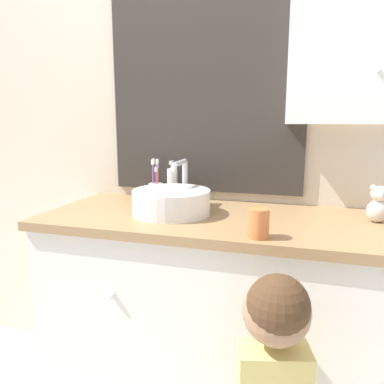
{
  "coord_description": "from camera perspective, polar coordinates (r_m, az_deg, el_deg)",
  "views": [
    {
      "loc": [
        0.32,
        -1.08,
        1.25
      ],
      "look_at": [
        -0.08,
        0.26,
        0.98
      ],
      "focal_mm": 35.0,
      "sensor_mm": 36.0,
      "label": 1
    }
  ],
  "objects": [
    {
      "name": "wall_back",
      "position": [
        1.73,
        6.8,
        11.77
      ],
      "size": [
        3.2,
        0.18,
        2.5
      ],
      "color": "beige",
      "rests_on": "ground_plane"
    },
    {
      "name": "vanity_counter",
      "position": [
        1.64,
        3.31,
        -18.64
      ],
      "size": [
        1.36,
        0.59,
        0.88
      ],
      "color": "silver",
      "rests_on": "ground_plane"
    },
    {
      "name": "sink_basin",
      "position": [
        1.5,
        -3.05,
        -1.35
      ],
      "size": [
        0.31,
        0.36,
        0.2
      ],
      "color": "white",
      "rests_on": "vanity_counter"
    },
    {
      "name": "toothbrush_holder",
      "position": [
        1.77,
        -5.53,
        0.46
      ],
      "size": [
        0.07,
        0.07,
        0.19
      ],
      "color": "silver",
      "rests_on": "vanity_counter"
    },
    {
      "name": "soap_dispenser",
      "position": [
        1.74,
        -3.01,
        1.22
      ],
      "size": [
        0.05,
        0.05,
        0.19
      ],
      "color": "white",
      "rests_on": "vanity_counter"
    },
    {
      "name": "teddy_bear",
      "position": [
        1.53,
        26.48,
        -1.75
      ],
      "size": [
        0.08,
        0.06,
        0.14
      ],
      "color": "beige",
      "rests_on": "vanity_counter"
    },
    {
      "name": "drinking_cup",
      "position": [
        1.21,
        10.09,
        -4.71
      ],
      "size": [
        0.07,
        0.07,
        0.1
      ],
      "primitive_type": "cylinder",
      "color": "orange",
      "rests_on": "vanity_counter"
    }
  ]
}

